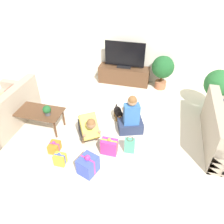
{
  "coord_description": "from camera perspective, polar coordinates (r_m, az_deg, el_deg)",
  "views": [
    {
      "loc": [
        0.94,
        -3.36,
        3.2
      ],
      "look_at": [
        0.02,
        0.22,
        0.45
      ],
      "focal_mm": 35.0,
      "sensor_mm": 36.0,
      "label": 1
    }
  ],
  "objects": [
    {
      "name": "ground_plane",
      "position": [
        4.74,
        -0.92,
        -5.89
      ],
      "size": [
        16.0,
        16.0,
        0.0
      ],
      "primitive_type": "plane",
      "color": "beige"
    },
    {
      "name": "wall_back",
      "position": [
        6.35,
        5.56,
        19.09
      ],
      "size": [
        8.4,
        0.06,
        2.6
      ],
      "color": "white",
      "rests_on": "ground_plane"
    },
    {
      "name": "sofa_left",
      "position": [
        5.41,
        -26.63,
        -0.07
      ],
      "size": [
        0.94,
        1.75,
        0.87
      ],
      "rotation": [
        0.0,
        0.0,
        -1.57
      ],
      "color": "tan",
      "rests_on": "ground_plane"
    },
    {
      "name": "coffee_table",
      "position": [
        4.93,
        -18.74,
        -0.21
      ],
      "size": [
        1.06,
        0.53,
        0.45
      ],
      "color": "brown",
      "rests_on": "ground_plane"
    },
    {
      "name": "tv_console",
      "position": [
        6.52,
        3.14,
        9.64
      ],
      "size": [
        1.46,
        0.43,
        0.49
      ],
      "color": "brown",
      "rests_on": "ground_plane"
    },
    {
      "name": "tv",
      "position": [
        6.28,
        3.31,
        14.34
      ],
      "size": [
        1.12,
        0.2,
        0.74
      ],
      "color": "black",
      "rests_on": "tv_console"
    },
    {
      "name": "potted_plant_corner_right",
      "position": [
        5.66,
        26.0,
        6.22
      ],
      "size": [
        0.66,
        0.66,
        1.05
      ],
      "color": "#336B84",
      "rests_on": "ground_plane"
    },
    {
      "name": "potted_plant_back_right",
      "position": [
        6.22,
        13.11,
        10.96
      ],
      "size": [
        0.6,
        0.6,
        0.95
      ],
      "color": "#A36042",
      "rests_on": "ground_plane"
    },
    {
      "name": "person_kneeling",
      "position": [
        4.42,
        -6.18,
        -4.11
      ],
      "size": [
        0.68,
        0.81,
        0.77
      ],
      "rotation": [
        0.0,
        0.0,
        0.58
      ],
      "color": "#23232D",
      "rests_on": "ground_plane"
    },
    {
      "name": "person_sitting",
      "position": [
        4.65,
        4.95,
        -1.71
      ],
      "size": [
        0.63,
        0.59,
        0.91
      ],
      "rotation": [
        0.0,
        0.0,
        3.49
      ],
      "color": "#283351",
      "rests_on": "ground_plane"
    },
    {
      "name": "dog",
      "position": [
        4.99,
        1.62,
        -0.1
      ],
      "size": [
        0.3,
        0.49,
        0.34
      ],
      "rotation": [
        0.0,
        0.0,
        0.42
      ],
      "color": "black",
      "rests_on": "ground_plane"
    },
    {
      "name": "gift_box_a",
      "position": [
        4.21,
        -13.42,
        -11.88
      ],
      "size": [
        0.21,
        0.17,
        0.28
      ],
      "rotation": [
        0.0,
        0.0,
        -0.0
      ],
      "color": "yellow",
      "rests_on": "ground_plane"
    },
    {
      "name": "gift_box_b",
      "position": [
        3.96,
        -6.28,
        -13.57
      ],
      "size": [
        0.38,
        0.4,
        0.41
      ],
      "rotation": [
        0.0,
        0.0,
        -0.33
      ],
      "color": "#3D51BC",
      "rests_on": "ground_plane"
    },
    {
      "name": "gift_box_c",
      "position": [
        4.47,
        -14.78,
        -8.84
      ],
      "size": [
        0.2,
        0.25,
        0.25
      ],
      "rotation": [
        0.0,
        0.0,
        0.05
      ],
      "color": "orange",
      "rests_on": "ground_plane"
    },
    {
      "name": "gift_box_d",
      "position": [
        4.25,
        -0.73,
        -9.01
      ],
      "size": [
        0.31,
        0.18,
        0.38
      ],
      "rotation": [
        0.0,
        0.0,
        -0.01
      ],
      "color": "#CC3389",
      "rests_on": "ground_plane"
    },
    {
      "name": "gift_bag_a",
      "position": [
        4.28,
        4.63,
        -8.7
      ],
      "size": [
        0.2,
        0.14,
        0.34
      ],
      "rotation": [
        0.0,
        0.0,
        0.07
      ],
      "color": "#4CA384",
      "rests_on": "ground_plane"
    },
    {
      "name": "tabletop_plant",
      "position": [
        4.64,
        -16.64,
        0.5
      ],
      "size": [
        0.17,
        0.17,
        0.22
      ],
      "color": "#4C4C51",
      "rests_on": "coffee_table"
    }
  ]
}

